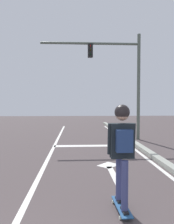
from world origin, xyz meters
name	(u,v)px	position (x,y,z in m)	size (l,w,h in m)	color
lane_line_center	(48,159)	(-0.34, 6.00, 0.00)	(0.12, 20.00, 0.01)	silver
lane_line_curbside	(145,157)	(2.91, 6.00, 0.00)	(0.12, 20.00, 0.01)	silver
stop_bar	(94,146)	(1.36, 8.05, 0.00)	(3.39, 0.40, 0.01)	silver
lane_arrow_stem	(114,175)	(1.53, 4.31, 0.00)	(0.16, 1.40, 0.01)	silver
lane_arrow_head	(108,165)	(1.53, 5.16, 0.00)	(0.56, 0.44, 0.01)	silver
curb_strip	(153,155)	(3.16, 6.00, 0.07)	(0.24, 24.00, 0.14)	#999D90
skateboard	(122,207)	(1.34, 2.51, 0.07)	(0.23, 0.80, 0.08)	#224E80
skater	(122,142)	(1.34, 2.49, 1.17)	(0.47, 0.63, 1.71)	#3C4275
traffic_signal_mast	(117,69)	(2.61, 9.55, 3.53)	(4.91, 0.34, 5.24)	#566256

